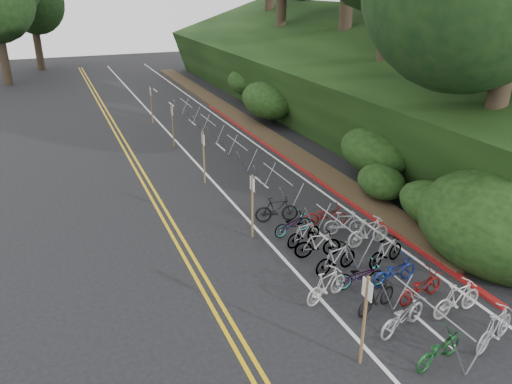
% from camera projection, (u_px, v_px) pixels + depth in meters
% --- Properties ---
extents(ground, '(120.00, 120.00, 0.00)m').
position_uv_depth(ground, '(299.00, 317.00, 14.19)').
color(ground, black).
rests_on(ground, ground).
extents(road_markings, '(7.47, 80.00, 0.01)m').
position_uv_depth(road_markings, '(211.00, 189.00, 23.01)').
color(road_markings, gold).
rests_on(road_markings, ground).
extents(red_curb, '(0.25, 28.00, 0.10)m').
position_uv_depth(red_curb, '(292.00, 162.00, 26.41)').
color(red_curb, maroon).
rests_on(red_curb, ground).
extents(embankment, '(14.30, 48.14, 9.11)m').
position_uv_depth(embankment, '(342.00, 82.00, 34.00)').
color(embankment, black).
rests_on(embankment, ground).
extents(bike_rack_front, '(1.11, 3.04, 1.10)m').
position_uv_depth(bike_rack_front, '(430.00, 314.00, 13.00)').
color(bike_rack_front, gray).
rests_on(bike_rack_front, ground).
extents(bike_racks_rest, '(1.14, 23.00, 1.17)m').
position_uv_depth(bike_racks_rest, '(237.00, 148.00, 25.99)').
color(bike_racks_rest, gray).
rests_on(bike_racks_rest, ground).
extents(signpost_near, '(0.08, 0.40, 2.51)m').
position_uv_depth(signpost_near, '(365.00, 315.00, 11.95)').
color(signpost_near, brown).
rests_on(signpost_near, ground).
extents(signposts_rest, '(0.08, 18.40, 2.50)m').
position_uv_depth(signposts_rest, '(187.00, 137.00, 25.77)').
color(signposts_rest, brown).
rests_on(signposts_rest, ground).
extents(bike_front, '(0.96, 1.74, 1.01)m').
position_uv_depth(bike_front, '(327.00, 285.00, 14.80)').
color(bike_front, beige).
rests_on(bike_front, ground).
extents(bike_valet, '(3.09, 10.72, 1.09)m').
position_uv_depth(bike_valet, '(368.00, 262.00, 16.06)').
color(bike_valet, '#144C1E').
rests_on(bike_valet, ground).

